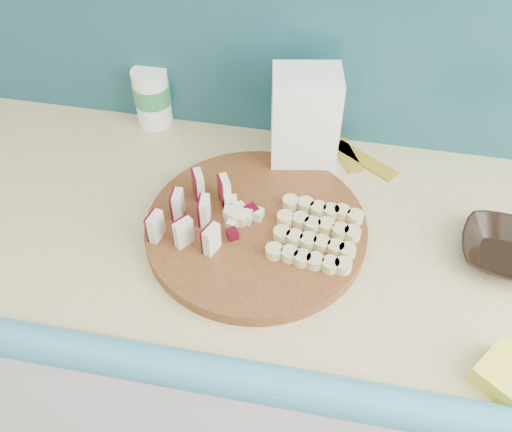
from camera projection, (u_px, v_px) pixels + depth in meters
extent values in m
cube|color=white|center=(244.00, 353.00, 1.38)|extent=(2.20, 0.60, 0.88)
cube|color=tan|center=(240.00, 229.00, 1.05)|extent=(2.20, 0.60, 0.03)
cube|color=teal|center=(199.00, 377.00, 0.85)|extent=(2.20, 0.06, 0.03)
cube|color=teal|center=(270.00, 19.00, 1.05)|extent=(2.20, 0.02, 0.50)
cylinder|color=#43240E|center=(256.00, 228.00, 1.01)|extent=(0.43, 0.43, 0.02)
cube|color=beige|center=(156.00, 227.00, 0.96)|extent=(0.02, 0.03, 0.05)
cube|color=#440413|center=(151.00, 225.00, 0.97)|extent=(0.01, 0.03, 0.05)
cube|color=beige|center=(178.00, 205.00, 1.00)|extent=(0.02, 0.03, 0.05)
cube|color=#440413|center=(174.00, 204.00, 1.00)|extent=(0.01, 0.03, 0.05)
cube|color=beige|center=(199.00, 184.00, 1.03)|extent=(0.02, 0.03, 0.05)
cube|color=#440413|center=(195.00, 183.00, 1.04)|extent=(0.01, 0.03, 0.05)
cube|color=beige|center=(184.00, 233.00, 0.95)|extent=(0.02, 0.03, 0.05)
cube|color=#440413|center=(179.00, 232.00, 0.96)|extent=(0.01, 0.03, 0.05)
cube|color=beige|center=(205.00, 211.00, 0.99)|extent=(0.02, 0.03, 0.05)
cube|color=#440413|center=(200.00, 210.00, 0.99)|extent=(0.01, 0.03, 0.05)
cube|color=beige|center=(225.00, 190.00, 1.03)|extent=(0.02, 0.03, 0.05)
cube|color=#440413|center=(221.00, 189.00, 1.03)|extent=(0.01, 0.03, 0.05)
cube|color=beige|center=(212.00, 240.00, 0.95)|extent=(0.02, 0.03, 0.05)
cube|color=#440413|center=(207.00, 238.00, 0.95)|extent=(0.01, 0.03, 0.05)
cube|color=beige|center=(248.00, 218.00, 1.00)|extent=(0.02, 0.02, 0.02)
cube|color=beige|center=(252.00, 216.00, 1.01)|extent=(0.02, 0.02, 0.02)
cube|color=#440413|center=(253.00, 210.00, 1.01)|extent=(0.02, 0.02, 0.02)
cube|color=beige|center=(245.00, 213.00, 1.01)|extent=(0.02, 0.02, 0.02)
cube|color=beige|center=(241.00, 210.00, 1.01)|extent=(0.02, 0.02, 0.02)
cube|color=beige|center=(234.00, 209.00, 1.02)|extent=(0.02, 0.02, 0.02)
cube|color=beige|center=(237.00, 216.00, 1.01)|extent=(0.02, 0.02, 0.02)
cube|color=beige|center=(232.00, 219.00, 1.00)|extent=(0.02, 0.02, 0.02)
cube|color=#440413|center=(232.00, 225.00, 0.99)|extent=(0.02, 0.02, 0.02)
cube|color=beige|center=(241.00, 223.00, 0.99)|extent=(0.02, 0.02, 0.02)
cube|color=beige|center=(246.00, 226.00, 0.99)|extent=(0.02, 0.02, 0.02)
cube|color=beige|center=(246.00, 220.00, 1.00)|extent=(0.02, 0.02, 0.02)
cylinder|color=#CBBF7C|center=(274.00, 251.00, 0.95)|extent=(0.03, 0.03, 0.02)
cylinder|color=#CBBF7C|center=(288.00, 255.00, 0.95)|extent=(0.03, 0.03, 0.02)
cylinder|color=#CBBF7C|center=(301.00, 258.00, 0.94)|extent=(0.03, 0.03, 0.02)
cylinder|color=#CBBF7C|center=(315.00, 261.00, 0.94)|extent=(0.03, 0.03, 0.02)
cylinder|color=#CBBF7C|center=(329.00, 264.00, 0.93)|extent=(0.03, 0.03, 0.02)
cylinder|color=#CBBF7C|center=(344.00, 268.00, 0.93)|extent=(0.03, 0.03, 0.02)
cylinder|color=#CBBF7C|center=(280.00, 235.00, 0.98)|extent=(0.03, 0.03, 0.02)
cylinder|color=#CBBF7C|center=(293.00, 238.00, 0.97)|extent=(0.03, 0.03, 0.02)
cylinder|color=#CBBF7C|center=(307.00, 241.00, 0.97)|extent=(0.03, 0.03, 0.02)
cylinder|color=#CBBF7C|center=(320.00, 244.00, 0.96)|extent=(0.03, 0.03, 0.02)
cylinder|color=#CBBF7C|center=(334.00, 247.00, 0.96)|extent=(0.03, 0.03, 0.02)
cylinder|color=#CBBF7C|center=(348.00, 250.00, 0.95)|extent=(0.03, 0.03, 0.02)
cylinder|color=#CBBF7C|center=(286.00, 218.00, 1.00)|extent=(0.03, 0.03, 0.02)
cylinder|color=#CBBF7C|center=(299.00, 221.00, 1.00)|extent=(0.03, 0.03, 0.02)
cylinder|color=#CBBF7C|center=(312.00, 224.00, 0.99)|extent=(0.03, 0.03, 0.02)
cylinder|color=#CBBF7C|center=(325.00, 227.00, 0.99)|extent=(0.03, 0.03, 0.02)
cylinder|color=#CBBF7C|center=(339.00, 230.00, 0.98)|extent=(0.03, 0.03, 0.02)
cylinder|color=#CBBF7C|center=(352.00, 233.00, 0.98)|extent=(0.03, 0.03, 0.02)
cylinder|color=#CBBF7C|center=(291.00, 203.00, 1.03)|extent=(0.03, 0.03, 0.02)
cylinder|color=#CBBF7C|center=(304.00, 206.00, 1.02)|extent=(0.03, 0.03, 0.02)
cylinder|color=#CBBF7C|center=(317.00, 209.00, 1.02)|extent=(0.03, 0.03, 0.02)
cylinder|color=#CBBF7C|center=(330.00, 211.00, 1.01)|extent=(0.03, 0.03, 0.02)
cylinder|color=#CBBF7C|center=(343.00, 214.00, 1.01)|extent=(0.03, 0.03, 0.02)
cylinder|color=#CBBF7C|center=(356.00, 217.00, 1.00)|extent=(0.03, 0.03, 0.02)
imported|color=black|center=(505.00, 251.00, 0.97)|extent=(0.17, 0.17, 0.04)
cube|color=white|center=(305.00, 122.00, 1.07)|extent=(0.14, 0.11, 0.21)
cylinder|color=white|center=(152.00, 97.00, 1.20)|extent=(0.07, 0.07, 0.13)
cylinder|color=#328A49|center=(152.00, 93.00, 1.19)|extent=(0.08, 0.08, 0.04)
cube|color=gold|center=(316.00, 151.00, 1.17)|extent=(0.05, 0.15, 0.01)
cube|color=gold|center=(343.00, 149.00, 1.18)|extent=(0.09, 0.15, 0.01)
cube|color=gold|center=(365.00, 161.00, 1.15)|extent=(0.14, 0.11, 0.01)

